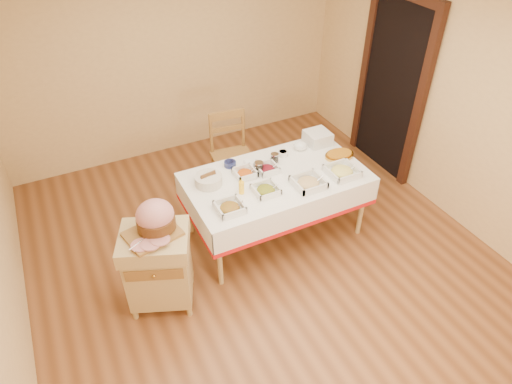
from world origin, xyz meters
TOP-DOWN VIEW (x-y plane):
  - room_shell at (0.00, 0.00)m, footprint 5.00×5.00m
  - doorway at (2.20, 0.90)m, footprint 0.09×1.10m
  - dining_table at (0.30, 0.30)m, footprint 1.82×1.02m
  - butcher_cart at (-1.08, -0.07)m, footprint 0.72×0.67m
  - dining_chair at (0.20, 1.20)m, footprint 0.50×0.48m
  - ham_on_board at (-1.03, -0.03)m, footprint 0.46×0.44m
  - serving_dish_a at (-0.34, 0.02)m, footprint 0.25×0.24m
  - serving_dish_b at (0.08, 0.11)m, footprint 0.23×0.23m
  - serving_dish_c at (0.50, 0.02)m, footprint 0.29×0.29m
  - serving_dish_d at (0.91, 0.03)m, footprint 0.29×0.29m
  - serving_dish_e at (0.02, 0.45)m, footprint 0.22×0.21m
  - serving_dish_f at (0.26, 0.42)m, footprint 0.22×0.21m
  - small_bowl_left at (-0.38, 0.61)m, footprint 0.12×0.12m
  - small_bowl_mid at (-0.04, 0.67)m, footprint 0.13×0.13m
  - small_bowl_right at (0.54, 0.60)m, footprint 0.11×0.11m
  - bowl_white_imported at (0.15, 0.59)m, footprint 0.18×0.18m
  - bowl_small_imported at (0.78, 0.63)m, footprint 0.19×0.19m
  - preserve_jar_left at (0.18, 0.44)m, footprint 0.09×0.09m
  - preserve_jar_right at (0.40, 0.52)m, footprint 0.09×0.09m
  - mustard_bottle at (-0.13, 0.20)m, footprint 0.05×0.05m
  - bread_basket at (-0.36, 0.48)m, footprint 0.27×0.27m
  - plate_stack at (1.01, 0.65)m, footprint 0.26×0.26m
  - brass_platter at (1.08, 0.32)m, footprint 0.33×0.24m

SIDE VIEW (x-z plane):
  - butcher_cart at x=-1.08m, z-range 0.06..0.88m
  - dining_chair at x=0.20m, z-range 0.01..1.03m
  - dining_table at x=0.30m, z-range 0.22..0.98m
  - bowl_white_imported at x=0.15m, z-range 0.76..0.80m
  - brass_platter at x=1.08m, z-range 0.76..0.80m
  - bowl_small_imported at x=0.78m, z-range 0.76..0.81m
  - small_bowl_mid at x=-0.04m, z-range 0.76..0.82m
  - small_bowl_left at x=-0.38m, z-range 0.76..0.82m
  - small_bowl_right at x=0.54m, z-range 0.76..0.82m
  - serving_dish_b at x=0.08m, z-range 0.74..0.84m
  - serving_dish_f at x=0.26m, z-range 0.74..0.84m
  - serving_dish_e at x=0.02m, z-range 0.74..0.84m
  - serving_dish_a at x=-0.34m, z-range 0.74..0.85m
  - serving_dish_d at x=0.91m, z-range 0.74..0.85m
  - serving_dish_c at x=0.50m, z-range 0.74..0.86m
  - preserve_jar_right at x=0.40m, z-range 0.75..0.86m
  - bread_basket at x=-0.36m, z-range 0.75..0.87m
  - preserve_jar_left at x=0.18m, z-range 0.75..0.87m
  - plate_stack at x=1.01m, z-range 0.76..0.90m
  - mustard_bottle at x=-0.13m, z-range 0.75..0.92m
  - ham_on_board at x=-1.03m, z-range 0.80..1.11m
  - doorway at x=2.20m, z-range 0.01..2.21m
  - room_shell at x=0.00m, z-range -1.20..3.80m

